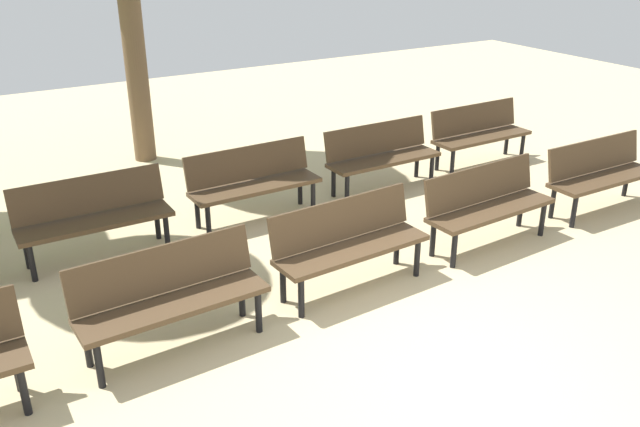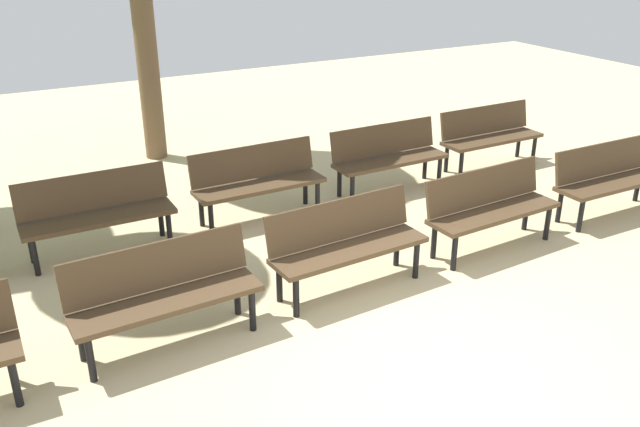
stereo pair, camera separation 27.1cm
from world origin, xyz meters
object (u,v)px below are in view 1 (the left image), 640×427
(bench_r0_c1, at_px, (170,293))
(bench_r1_c4, at_px, (479,131))
(bench_r0_c4, at_px, (600,171))
(bench_r1_c1, at_px, (93,213))
(bench_r1_c2, at_px, (253,179))
(bench_r0_c3, at_px, (487,202))
(bench_r0_c2, at_px, (348,240))
(bench_r1_c3, at_px, (381,153))

(bench_r0_c1, bearing_deg, bench_r1_c4, 18.98)
(bench_r0_c4, xyz_separation_m, bench_r1_c4, (-0.08, 2.06, 0.00))
(bench_r1_c1, xyz_separation_m, bench_r1_c4, (5.64, 0.16, 0.00))
(bench_r1_c1, xyz_separation_m, bench_r1_c2, (1.90, 0.05, 0.00))
(bench_r0_c3, distance_m, bench_r1_c1, 4.27)
(bench_r1_c4, bearing_deg, bench_r1_c1, -179.10)
(bench_r0_c2, xyz_separation_m, bench_r1_c1, (-1.97, 1.93, 0.00))
(bench_r1_c1, height_order, bench_r1_c4, same)
(bench_r0_c3, bearing_deg, bench_r1_c3, 87.13)
(bench_r0_c4, relative_size, bench_r1_c4, 1.00)
(bench_r0_c1, xyz_separation_m, bench_r1_c3, (3.67, 2.10, 0.00))
(bench_r0_c1, distance_m, bench_r0_c3, 3.68)
(bench_r0_c1, height_order, bench_r0_c4, same)
(bench_r0_c3, height_order, bench_r1_c4, same)
(bench_r0_c1, height_order, bench_r1_c1, same)
(bench_r1_c2, bearing_deg, bench_r0_c3, -46.71)
(bench_r1_c3, xyz_separation_m, bench_r1_c4, (1.83, 0.09, 0.00))
(bench_r0_c1, distance_m, bench_r1_c3, 4.22)
(bench_r0_c2, bearing_deg, bench_r0_c4, -2.73)
(bench_r0_c3, distance_m, bench_r1_c4, 2.76)
(bench_r0_c3, relative_size, bench_r1_c2, 1.01)
(bench_r1_c1, distance_m, bench_r1_c4, 5.64)
(bench_r0_c1, relative_size, bench_r0_c2, 1.00)
(bench_r0_c2, xyz_separation_m, bench_r0_c4, (3.75, 0.03, 0.00))
(bench_r0_c2, height_order, bench_r1_c2, same)
(bench_r1_c3, bearing_deg, bench_r1_c2, 179.95)
(bench_r0_c1, relative_size, bench_r0_c3, 1.00)
(bench_r1_c3, distance_m, bench_r1_c4, 1.84)
(bench_r0_c4, relative_size, bench_r1_c3, 1.00)
(bench_r0_c1, relative_size, bench_r1_c2, 1.01)
(bench_r0_c3, distance_m, bench_r1_c3, 1.98)
(bench_r0_c2, distance_m, bench_r0_c4, 3.75)
(bench_r1_c1, bearing_deg, bench_r0_c4, -18.53)
(bench_r0_c4, bearing_deg, bench_r0_c3, -179.90)
(bench_r0_c2, bearing_deg, bench_r1_c4, 26.54)
(bench_r1_c4, bearing_deg, bench_r1_c3, -178.00)
(bench_r0_c3, distance_m, bench_r1_c2, 2.74)
(bench_r1_c2, distance_m, bench_r1_c3, 1.90)
(bench_r0_c3, height_order, bench_r0_c4, same)
(bench_r0_c1, height_order, bench_r0_c3, same)
(bench_r0_c1, height_order, bench_r1_c3, same)
(bench_r0_c3, xyz_separation_m, bench_r1_c2, (-1.92, 1.96, 0.00))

